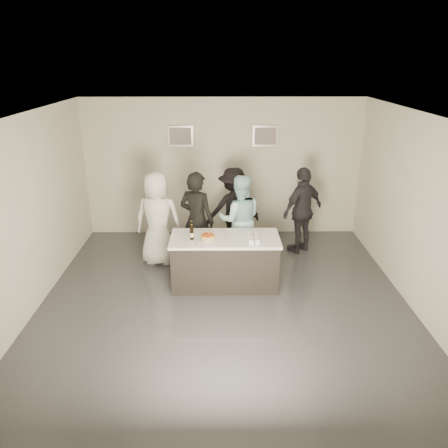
{
  "coord_description": "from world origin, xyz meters",
  "views": [
    {
      "loc": [
        -0.06,
        -6.33,
        3.77
      ],
      "look_at": [
        0.0,
        0.5,
        1.15
      ],
      "focal_mm": 35.0,
      "sensor_mm": 36.0,
      "label": 1
    }
  ],
  "objects_px": {
    "person_guest_left": "(158,219)",
    "person_guest_right": "(303,210)",
    "person_main_black": "(197,221)",
    "person_main_blue": "(240,220)",
    "cake": "(208,238)",
    "person_guest_back": "(233,209)",
    "bar_counter": "(225,261)",
    "beer_bottle_a": "(192,228)",
    "beer_bottle_b": "(192,232)"
  },
  "relations": [
    {
      "from": "cake",
      "to": "beer_bottle_a",
      "type": "xyz_separation_m",
      "value": [
        -0.28,
        0.19,
        0.09
      ]
    },
    {
      "from": "bar_counter",
      "to": "beer_bottle_a",
      "type": "xyz_separation_m",
      "value": [
        -0.57,
        0.08,
        0.58
      ]
    },
    {
      "from": "bar_counter",
      "to": "beer_bottle_b",
      "type": "xyz_separation_m",
      "value": [
        -0.56,
        -0.08,
        0.58
      ]
    },
    {
      "from": "person_main_black",
      "to": "person_guest_back",
      "type": "height_order",
      "value": "person_main_black"
    },
    {
      "from": "cake",
      "to": "beer_bottle_b",
      "type": "xyz_separation_m",
      "value": [
        -0.27,
        0.03,
        0.09
      ]
    },
    {
      "from": "person_guest_back",
      "to": "person_guest_right",
      "type": "bearing_deg",
      "value": 161.05
    },
    {
      "from": "person_main_blue",
      "to": "beer_bottle_a",
      "type": "bearing_deg",
      "value": 43.08
    },
    {
      "from": "beer_bottle_a",
      "to": "person_guest_back",
      "type": "height_order",
      "value": "person_guest_back"
    },
    {
      "from": "person_main_blue",
      "to": "person_guest_back",
      "type": "xyz_separation_m",
      "value": [
        -0.1,
        0.7,
        -0.02
      ]
    },
    {
      "from": "person_main_black",
      "to": "person_guest_back",
      "type": "distance_m",
      "value": 1.16
    },
    {
      "from": "beer_bottle_a",
      "to": "person_main_black",
      "type": "bearing_deg",
      "value": 85.14
    },
    {
      "from": "person_guest_back",
      "to": "person_main_blue",
      "type": "bearing_deg",
      "value": 87.31
    },
    {
      "from": "person_main_black",
      "to": "person_guest_right",
      "type": "relative_size",
      "value": 1.06
    },
    {
      "from": "bar_counter",
      "to": "person_guest_left",
      "type": "distance_m",
      "value": 1.62
    },
    {
      "from": "person_main_blue",
      "to": "person_guest_back",
      "type": "relative_size",
      "value": 1.02
    },
    {
      "from": "person_main_blue",
      "to": "person_guest_left",
      "type": "height_order",
      "value": "person_guest_left"
    },
    {
      "from": "bar_counter",
      "to": "beer_bottle_b",
      "type": "height_order",
      "value": "beer_bottle_b"
    },
    {
      "from": "beer_bottle_a",
      "to": "person_main_blue",
      "type": "relative_size",
      "value": 0.15
    },
    {
      "from": "person_main_black",
      "to": "person_guest_right",
      "type": "distance_m",
      "value": 2.22
    },
    {
      "from": "bar_counter",
      "to": "person_main_black",
      "type": "distance_m",
      "value": 1.0
    },
    {
      "from": "cake",
      "to": "person_guest_back",
      "type": "height_order",
      "value": "person_guest_back"
    },
    {
      "from": "person_main_black",
      "to": "person_guest_right",
      "type": "bearing_deg",
      "value": -136.05
    },
    {
      "from": "beer_bottle_b",
      "to": "person_main_blue",
      "type": "xyz_separation_m",
      "value": [
        0.85,
        1.02,
        -0.16
      ]
    },
    {
      "from": "cake",
      "to": "person_guest_back",
      "type": "bearing_deg",
      "value": 74.68
    },
    {
      "from": "cake",
      "to": "beer_bottle_a",
      "type": "height_order",
      "value": "beer_bottle_a"
    },
    {
      "from": "beer_bottle_b",
      "to": "person_main_black",
      "type": "relative_size",
      "value": 0.14
    },
    {
      "from": "person_main_black",
      "to": "person_main_blue",
      "type": "height_order",
      "value": "person_main_black"
    },
    {
      "from": "cake",
      "to": "person_guest_right",
      "type": "relative_size",
      "value": 0.13
    },
    {
      "from": "beer_bottle_a",
      "to": "beer_bottle_b",
      "type": "bearing_deg",
      "value": -86.6
    },
    {
      "from": "bar_counter",
      "to": "cake",
      "type": "relative_size",
      "value": 7.84
    },
    {
      "from": "person_guest_right",
      "to": "cake",
      "type": "bearing_deg",
      "value": 2.43
    },
    {
      "from": "person_guest_left",
      "to": "person_main_black",
      "type": "bearing_deg",
      "value": 172.54
    },
    {
      "from": "beer_bottle_a",
      "to": "cake",
      "type": "bearing_deg",
      "value": -34.64
    },
    {
      "from": "person_main_blue",
      "to": "person_guest_back",
      "type": "bearing_deg",
      "value": -83.76
    },
    {
      "from": "bar_counter",
      "to": "person_main_black",
      "type": "xyz_separation_m",
      "value": [
        -0.51,
        0.72,
        0.48
      ]
    },
    {
      "from": "person_guest_left",
      "to": "person_guest_right",
      "type": "relative_size",
      "value": 1.03
    },
    {
      "from": "person_guest_left",
      "to": "person_guest_back",
      "type": "distance_m",
      "value": 1.63
    },
    {
      "from": "beer_bottle_a",
      "to": "person_guest_left",
      "type": "relative_size",
      "value": 0.14
    },
    {
      "from": "person_main_blue",
      "to": "person_guest_left",
      "type": "xyz_separation_m",
      "value": [
        -1.55,
        -0.03,
        0.03
      ]
    },
    {
      "from": "beer_bottle_b",
      "to": "beer_bottle_a",
      "type": "bearing_deg",
      "value": 93.4
    },
    {
      "from": "person_main_black",
      "to": "person_main_blue",
      "type": "xyz_separation_m",
      "value": [
        0.8,
        0.22,
        -0.06
      ]
    },
    {
      "from": "person_main_blue",
      "to": "person_guest_left",
      "type": "relative_size",
      "value": 0.96
    },
    {
      "from": "bar_counter",
      "to": "person_guest_left",
      "type": "bearing_deg",
      "value": 144.33
    },
    {
      "from": "person_guest_left",
      "to": "person_guest_right",
      "type": "bearing_deg",
      "value": -162.68
    },
    {
      "from": "cake",
      "to": "person_guest_left",
      "type": "relative_size",
      "value": 0.13
    },
    {
      "from": "cake",
      "to": "beer_bottle_b",
      "type": "distance_m",
      "value": 0.29
    },
    {
      "from": "cake",
      "to": "person_guest_back",
      "type": "xyz_separation_m",
      "value": [
        0.48,
        1.75,
        -0.08
      ]
    },
    {
      "from": "person_guest_back",
      "to": "bar_counter",
      "type": "bearing_deg",
      "value": 72.62
    },
    {
      "from": "bar_counter",
      "to": "person_main_blue",
      "type": "xyz_separation_m",
      "value": [
        0.29,
        0.94,
        0.42
      ]
    },
    {
      "from": "person_main_blue",
      "to": "person_guest_right",
      "type": "relative_size",
      "value": 0.99
    }
  ]
}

